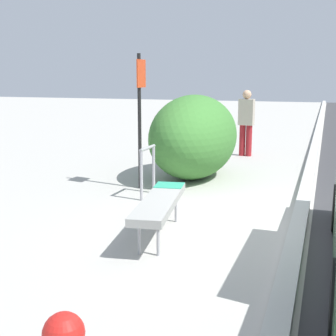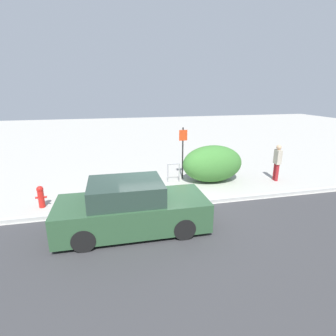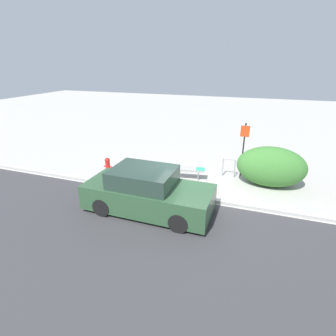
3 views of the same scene
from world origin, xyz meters
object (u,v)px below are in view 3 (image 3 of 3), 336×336
(bench, at_px, (184,169))
(fire_hydrant, at_px, (108,166))
(sign_post, at_px, (244,145))
(parked_car_near, at_px, (147,192))
(bike_rack, at_px, (229,166))

(bench, distance_m, fire_hydrant, 3.33)
(sign_post, relative_size, fire_hydrant, 3.01)
(parked_car_near, bearing_deg, sign_post, 57.11)
(sign_post, bearing_deg, bike_rack, -146.95)
(bench, bearing_deg, fire_hydrant, -177.30)
(bike_rack, bearing_deg, bench, -154.44)
(bike_rack, distance_m, fire_hydrant, 5.22)
(parked_car_near, bearing_deg, bike_rack, 60.25)
(bench, height_order, bike_rack, bike_rack)
(sign_post, relative_size, parked_car_near, 0.55)
(sign_post, height_order, fire_hydrant, sign_post)
(bench, distance_m, bike_rack, 1.92)
(bike_rack, xyz_separation_m, fire_hydrant, (-5.00, -1.49, -0.09))
(bike_rack, xyz_separation_m, parked_car_near, (-2.17, -3.69, 0.16))
(bike_rack, height_order, sign_post, sign_post)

